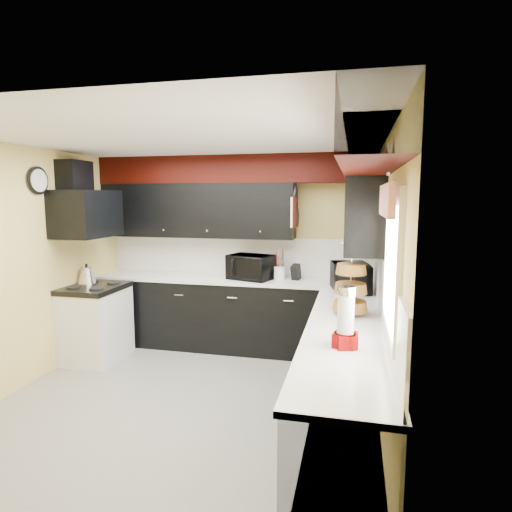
% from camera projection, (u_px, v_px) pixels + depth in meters
% --- Properties ---
extents(ground, '(3.60, 3.60, 0.00)m').
position_uv_depth(ground, '(189.00, 399.00, 4.21)').
color(ground, gray).
rests_on(ground, ground).
extents(wall_back, '(3.60, 0.06, 2.50)m').
position_uv_depth(wall_back, '(237.00, 251.00, 5.78)').
color(wall_back, '#E0C666').
rests_on(wall_back, ground).
extents(wall_right, '(0.06, 3.60, 2.50)m').
position_uv_depth(wall_right, '(384.00, 283.00, 3.64)').
color(wall_right, '#E0C666').
rests_on(wall_right, ground).
extents(wall_left, '(0.06, 3.60, 2.50)m').
position_uv_depth(wall_left, '(24.00, 267.00, 4.44)').
color(wall_left, '#E0C666').
rests_on(wall_left, ground).
extents(ceiling, '(3.60, 3.60, 0.06)m').
position_uv_depth(ceiling, '(183.00, 138.00, 3.87)').
color(ceiling, white).
rests_on(ceiling, wall_back).
extents(cab_back, '(3.60, 0.60, 0.90)m').
position_uv_depth(cab_back, '(231.00, 315.00, 5.59)').
color(cab_back, black).
rests_on(cab_back, ground).
extents(cab_right, '(0.60, 3.00, 0.90)m').
position_uv_depth(cab_right, '(345.00, 383.00, 3.52)').
color(cab_right, black).
rests_on(cab_right, ground).
extents(counter_back, '(3.62, 0.64, 0.04)m').
position_uv_depth(counter_back, '(231.00, 279.00, 5.53)').
color(counter_back, white).
rests_on(counter_back, cab_back).
extents(counter_right, '(0.64, 3.02, 0.04)m').
position_uv_depth(counter_right, '(347.00, 328.00, 3.46)').
color(counter_right, white).
rests_on(counter_right, cab_right).
extents(splash_back, '(3.60, 0.02, 0.50)m').
position_uv_depth(splash_back, '(237.00, 256.00, 5.77)').
color(splash_back, white).
rests_on(splash_back, counter_back).
extents(splash_right, '(0.02, 3.60, 0.50)m').
position_uv_depth(splash_right, '(383.00, 289.00, 3.65)').
color(splash_right, white).
rests_on(splash_right, counter_right).
extents(upper_back, '(2.60, 0.35, 0.70)m').
position_uv_depth(upper_back, '(197.00, 211.00, 5.64)').
color(upper_back, black).
rests_on(upper_back, wall_back).
extents(upper_right, '(0.35, 1.80, 0.70)m').
position_uv_depth(upper_right, '(364.00, 214.00, 4.47)').
color(upper_right, black).
rests_on(upper_right, wall_right).
extents(soffit_back, '(3.60, 0.36, 0.35)m').
position_uv_depth(soffit_back, '(233.00, 170.00, 5.46)').
color(soffit_back, black).
rests_on(soffit_back, wall_back).
extents(soffit_right, '(0.36, 3.24, 0.35)m').
position_uv_depth(soffit_right, '(368.00, 152.00, 3.36)').
color(soffit_right, black).
rests_on(soffit_right, wall_right).
extents(stove, '(0.60, 0.75, 0.86)m').
position_uv_depth(stove, '(96.00, 325.00, 5.21)').
color(stove, white).
rests_on(stove, ground).
extents(cooktop, '(0.62, 0.77, 0.06)m').
position_uv_depth(cooktop, '(94.00, 288.00, 5.15)').
color(cooktop, black).
rests_on(cooktop, stove).
extents(hood, '(0.50, 0.78, 0.55)m').
position_uv_depth(hood, '(87.00, 214.00, 5.04)').
color(hood, black).
rests_on(hood, wall_left).
extents(hood_duct, '(0.24, 0.40, 0.40)m').
position_uv_depth(hood_duct, '(75.00, 178.00, 5.01)').
color(hood_duct, black).
rests_on(hood_duct, wall_left).
extents(window, '(0.03, 0.86, 0.96)m').
position_uv_depth(window, '(393.00, 263.00, 2.73)').
color(window, white).
rests_on(window, wall_right).
extents(valance, '(0.04, 0.88, 0.20)m').
position_uv_depth(valance, '(387.00, 200.00, 2.69)').
color(valance, red).
rests_on(valance, wall_right).
extents(pan_top, '(0.03, 0.22, 0.40)m').
position_uv_depth(pan_top, '(296.00, 195.00, 5.25)').
color(pan_top, black).
rests_on(pan_top, upper_back).
extents(pan_mid, '(0.03, 0.28, 0.46)m').
position_uv_depth(pan_mid, '(294.00, 216.00, 5.16)').
color(pan_mid, black).
rests_on(pan_mid, upper_back).
extents(pan_low, '(0.03, 0.24, 0.42)m').
position_uv_depth(pan_low, '(297.00, 218.00, 5.41)').
color(pan_low, black).
rests_on(pan_low, upper_back).
extents(cut_board, '(0.03, 0.26, 0.35)m').
position_uv_depth(cut_board, '(293.00, 212.00, 5.03)').
color(cut_board, white).
rests_on(cut_board, upper_back).
extents(baskets, '(0.27, 0.27, 0.50)m').
position_uv_depth(baskets, '(351.00, 288.00, 3.76)').
color(baskets, brown).
rests_on(baskets, upper_right).
extents(clock, '(0.03, 0.30, 0.30)m').
position_uv_depth(clock, '(38.00, 181.00, 4.55)').
color(clock, black).
rests_on(clock, wall_left).
extents(deco_plate, '(0.03, 0.24, 0.24)m').
position_uv_depth(deco_plate, '(389.00, 159.00, 3.17)').
color(deco_plate, white).
rests_on(deco_plate, wall_right).
extents(toaster_oven, '(0.64, 0.59, 0.31)m').
position_uv_depth(toaster_oven, '(250.00, 267.00, 5.43)').
color(toaster_oven, black).
rests_on(toaster_oven, counter_back).
extents(microwave, '(0.49, 0.62, 0.31)m').
position_uv_depth(microwave, '(351.00, 277.00, 4.72)').
color(microwave, black).
rests_on(microwave, counter_right).
extents(utensil_crock, '(0.18, 0.18, 0.16)m').
position_uv_depth(utensil_crock, '(280.00, 273.00, 5.41)').
color(utensil_crock, white).
rests_on(utensil_crock, counter_back).
extents(knife_block, '(0.12, 0.14, 0.19)m').
position_uv_depth(knife_block, '(296.00, 272.00, 5.38)').
color(knife_block, black).
rests_on(knife_block, counter_back).
extents(kettle, '(0.26, 0.26, 0.19)m').
position_uv_depth(kettle, '(87.00, 275.00, 5.29)').
color(kettle, silver).
rests_on(kettle, cooktop).
extents(dispenser_a, '(0.17, 0.17, 0.37)m').
position_uv_depth(dispenser_a, '(346.00, 322.00, 2.92)').
color(dispenser_a, '#6E000F').
rests_on(dispenser_a, counter_right).
extents(dispenser_b, '(0.18, 0.18, 0.40)m').
position_uv_depth(dispenser_b, '(346.00, 318.00, 2.94)').
color(dispenser_b, '#630009').
rests_on(dispenser_b, counter_right).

